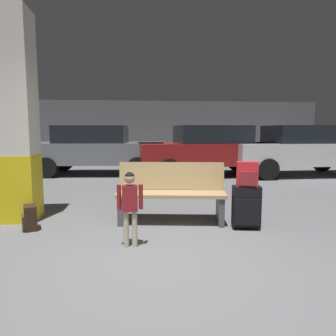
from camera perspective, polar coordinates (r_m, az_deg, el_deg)
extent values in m
cube|color=slate|center=(7.22, -3.57, -4.61)|extent=(18.00, 18.00, 0.10)
cube|color=#565658|center=(15.94, -4.94, 6.83)|extent=(18.00, 0.12, 2.80)
cube|color=yellow|center=(5.41, -25.06, -3.15)|extent=(0.57, 0.57, 1.00)
cube|color=silver|center=(5.38, -25.91, 13.47)|extent=(0.56, 0.56, 2.13)
cube|color=tan|center=(4.70, 0.55, -4.68)|extent=(1.65, 0.66, 0.05)
cube|color=tan|center=(4.90, 0.62, -1.41)|extent=(1.60, 0.33, 0.42)
cube|color=#4C4C51|center=(4.82, -8.12, -7.28)|extent=(0.13, 0.41, 0.41)
cube|color=#4C4C51|center=(4.79, 9.27, -7.41)|extent=(0.13, 0.41, 0.41)
cube|color=black|center=(4.61, 13.76, -6.58)|extent=(0.41, 0.26, 0.56)
cube|color=black|center=(4.51, 13.99, -7.65)|extent=(0.34, 0.08, 0.36)
cube|color=#A5A5AA|center=(4.63, 13.68, -3.13)|extent=(0.14, 0.05, 0.02)
cylinder|color=black|center=(4.74, 11.54, -9.92)|extent=(0.02, 0.05, 0.04)
cylinder|color=black|center=(4.79, 15.39, -9.84)|extent=(0.02, 0.05, 0.04)
cube|color=red|center=(4.53, 13.92, -1.03)|extent=(0.31, 0.22, 0.34)
cube|color=maroon|center=(4.44, 14.05, -1.84)|extent=(0.23, 0.08, 0.19)
cylinder|color=black|center=(4.51, 13.98, 0.96)|extent=(0.06, 0.04, 0.02)
cylinder|color=beige|center=(3.85, -5.97, -10.74)|extent=(0.06, 0.06, 0.43)
cylinder|color=beige|center=(3.85, -7.47, -10.74)|extent=(0.06, 0.06, 0.43)
cube|color=maroon|center=(3.76, -6.80, -5.36)|extent=(0.18, 0.11, 0.31)
cylinder|color=maroon|center=(3.75, -4.87, -5.12)|extent=(0.05, 0.05, 0.29)
cylinder|color=maroon|center=(3.76, -8.73, -5.14)|extent=(0.05, 0.05, 0.29)
sphere|color=tan|center=(3.72, -6.85, -1.83)|extent=(0.12, 0.12, 0.12)
sphere|color=black|center=(3.71, -6.85, -1.57)|extent=(0.11, 0.11, 0.11)
cylinder|color=#E5D84C|center=(3.85, -7.68, -4.86)|extent=(0.06, 0.06, 0.10)
cylinder|color=red|center=(3.83, -7.70, -3.77)|extent=(0.01, 0.01, 0.06)
cube|color=black|center=(4.87, -23.30, -8.10)|extent=(0.25, 0.32, 0.34)
cube|color=#423328|center=(4.88, -24.40, -8.74)|extent=(0.11, 0.23, 0.19)
cylinder|color=black|center=(4.83, -23.39, -6.28)|extent=(0.04, 0.06, 0.02)
cube|color=maroon|center=(9.77, 6.91, 2.59)|extent=(4.21, 1.97, 0.64)
cube|color=black|center=(9.79, 7.80, 5.98)|extent=(2.20, 1.68, 0.52)
cylinder|color=black|center=(8.74, 0.19, -0.29)|extent=(0.61, 0.24, 0.60)
cylinder|color=black|center=(10.30, -1.35, 0.79)|extent=(0.61, 0.24, 0.60)
cylinder|color=black|center=(9.53, 15.78, 0.05)|extent=(0.61, 0.24, 0.60)
cylinder|color=black|center=(10.99, 12.19, 1.01)|extent=(0.61, 0.24, 0.60)
cube|color=slate|center=(10.22, -12.45, 2.66)|extent=(4.22, 2.02, 0.64)
cube|color=black|center=(10.23, -13.36, 5.89)|extent=(2.22, 1.70, 0.52)
cylinder|color=black|center=(10.88, -4.86, 1.08)|extent=(0.61, 0.25, 0.60)
cylinder|color=black|center=(9.29, -5.46, 0.11)|extent=(0.61, 0.25, 0.60)
cylinder|color=black|center=(11.34, -18.08, 1.00)|extent=(0.61, 0.25, 0.60)
cylinder|color=black|center=(9.83, -20.75, 0.06)|extent=(0.61, 0.25, 0.60)
cube|color=silver|center=(10.48, 22.16, 2.42)|extent=(4.12, 1.75, 0.64)
cube|color=black|center=(10.53, 23.02, 5.56)|extent=(2.12, 1.57, 0.52)
cylinder|color=black|center=(9.22, 17.35, -0.23)|extent=(0.60, 0.21, 0.60)
cylinder|color=black|center=(10.69, 13.88, 0.81)|extent=(0.60, 0.21, 0.60)
cylinder|color=black|center=(11.85, 25.74, 0.90)|extent=(0.60, 0.21, 0.60)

